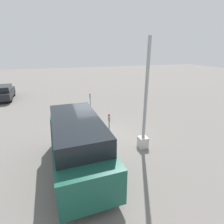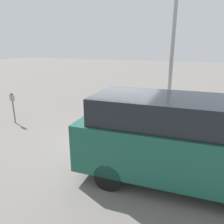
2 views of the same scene
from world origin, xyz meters
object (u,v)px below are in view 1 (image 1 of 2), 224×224
parking_meter_near (109,121)px  lamp_post (144,118)px  parking_meter_far (90,98)px  car_distant (2,92)px  parked_van (78,143)px

parking_meter_near → lamp_post: (1.13, 1.40, 0.43)m
parking_meter_near → parking_meter_far: (-5.25, 0.05, -0.13)m
car_distant → lamp_post: bearing=-147.5°
parking_meter_far → lamp_post: lamp_post is taller
parking_meter_near → lamp_post: lamp_post is taller
parked_van → car_distant: (-12.70, -5.54, -0.45)m
parked_van → car_distant: bearing=-158.2°
lamp_post → car_distant: lamp_post is taller
parking_meter_far → lamp_post: size_ratio=0.26×
parking_meter_near → car_distant: parking_meter_near is taller
lamp_post → car_distant: size_ratio=1.25×
parking_meter_near → parked_van: (1.85, -1.83, 0.06)m
parking_meter_near → lamp_post: bearing=65.3°
parked_van → parking_meter_near: bearing=133.4°
parking_meter_near → parking_meter_far: 5.26m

